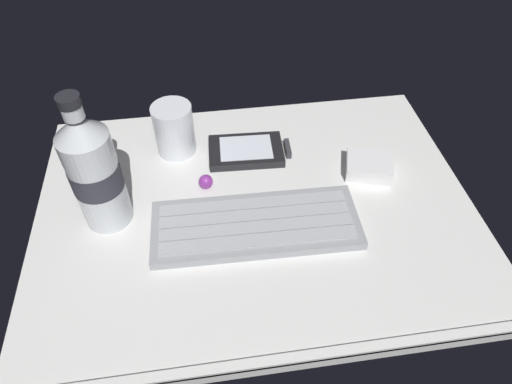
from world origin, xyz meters
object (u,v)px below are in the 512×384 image
Objects in this scene: handheld_device at (250,151)px; trackball_mouse at (206,182)px; keyboard at (256,225)px; charger_block at (369,167)px; juice_cup at (174,131)px; water_bottle at (94,172)px.

handheld_device is 10.05cm from trackball_mouse.
keyboard is 21.07cm from charger_block.
keyboard is at bearing -155.51° from charger_block.
trackball_mouse is at bearing 179.03° from charger_block.
charger_block is at bearing -21.16° from handheld_device.
handheld_device is at bearing -13.68° from juice_cup.
trackball_mouse reaches higher than handheld_device.
keyboard is 21.56cm from juice_cup.
water_bottle is at bearing -174.83° from charger_block.
charger_block reaches higher than handheld_device.
handheld_device is 19.19cm from charger_block.
juice_cup is (-10.56, 18.54, 3.10)cm from keyboard.
charger_block reaches higher than trackball_mouse.
water_bottle is at bearing 165.95° from keyboard.
keyboard is at bearing -55.17° from trackball_mouse.
charger_block is (19.17, 8.73, 0.39)cm from keyboard.
water_bottle is (-21.81, -10.52, 8.28)cm from handheld_device.
charger_block is (29.74, -9.81, -2.71)cm from juice_cup.
charger_block is (39.70, 3.60, -7.81)cm from water_bottle.
handheld_device is 0.63× the size of water_bottle.
trackball_mouse is (4.19, -9.38, -2.81)cm from juice_cup.
keyboard is 13.31× the size of trackball_mouse.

